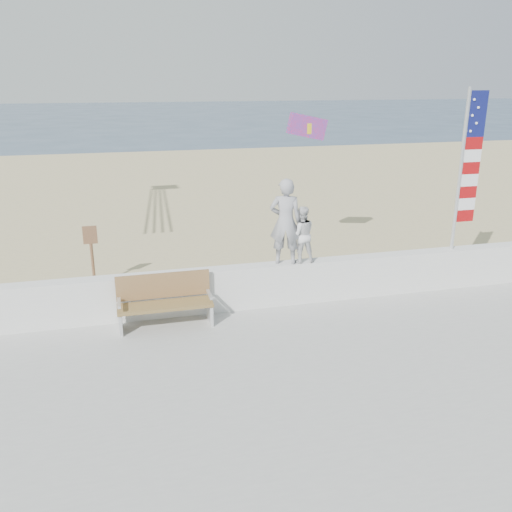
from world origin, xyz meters
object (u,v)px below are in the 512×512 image
object	(u,v)px
adult	(285,222)
flag	(466,164)
bench	(165,300)
child	(301,234)

from	to	relation	value
adult	flag	size ratio (longest dim) A/B	0.51
bench	child	bearing A→B (deg)	8.92
adult	flag	distance (m)	4.18
adult	bench	size ratio (longest dim) A/B	0.99
bench	flag	xyz separation A→B (m)	(6.60, 0.45, 2.30)
adult	bench	world-z (taller)	adult
child	bench	world-z (taller)	child
child	bench	bearing A→B (deg)	13.09
adult	bench	xyz separation A→B (m)	(-2.54, -0.45, -1.28)
adult	flag	bearing A→B (deg)	-161.64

